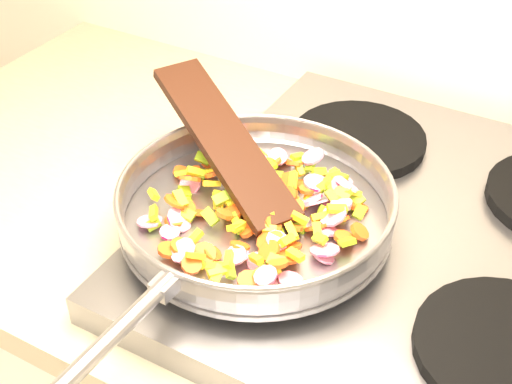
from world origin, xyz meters
The scene contains 7 objects.
cooktop centered at (-0.70, 1.67, 0.92)m, with size 0.60×0.60×0.04m, color #939399.
grate_fl centered at (-0.84, 1.52, 0.95)m, with size 0.19×0.19×0.02m, color black.
grate_fr centered at (-0.56, 1.52, 0.95)m, with size 0.19×0.19×0.02m, color black.
grate_bl centered at (-0.84, 1.81, 0.95)m, with size 0.19×0.19×0.02m, color black.
saute_pan centered at (-0.87, 1.57, 0.98)m, with size 0.36×0.54×0.05m.
vegetable_heap centered at (-0.87, 1.57, 0.98)m, with size 0.28×0.28×0.05m.
wooden_spatula centered at (-0.95, 1.62, 1.02)m, with size 0.28×0.06×0.01m, color black.
Camera 1 is at (-0.55, 0.99, 1.51)m, focal length 50.00 mm.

